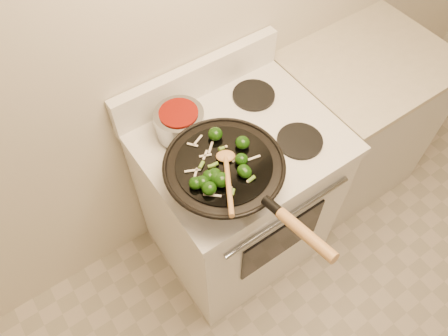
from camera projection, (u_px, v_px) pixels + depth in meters
stove at (237, 196)px, 2.09m from camera, size 0.78×0.67×1.08m
counter_unit at (350, 124)px, 2.37m from camera, size 0.75×0.62×0.91m
wok at (225, 174)px, 1.52m from camera, size 0.42×0.70×0.23m
stirfry at (221, 168)px, 1.44m from camera, size 0.27×0.27×0.05m
wooden_spoon at (227, 172)px, 1.42m from camera, size 0.19×0.28×0.09m
saucepan at (180, 122)px, 1.67m from camera, size 0.20×0.29×0.11m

